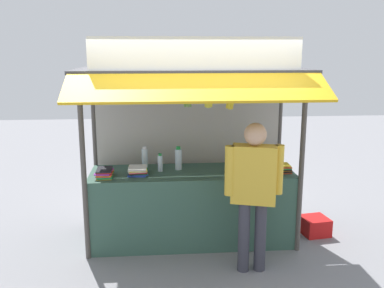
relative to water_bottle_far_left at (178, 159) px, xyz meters
The scene contains 16 objects.
ground_plane 1.07m from the water_bottle_far_left, 33.21° to the right, with size 20.00×20.00×0.00m, color gray.
stall_counter 0.63m from the water_bottle_far_left, 33.21° to the right, with size 2.51×0.79×0.91m, color #385B4C.
stall_structure 0.54m from the water_bottle_far_left, 12.01° to the left, with size 2.71×1.69×2.53m.
water_bottle_far_left is the anchor object (origin of this frame).
water_bottle_front_right 0.45m from the water_bottle_far_left, 161.69° to the left, with size 0.08×0.08×0.27m.
water_bottle_center 1.23m from the water_bottle_far_left, ahead, with size 0.06×0.06×0.22m.
water_bottle_mid_left 0.24m from the water_bottle_far_left, 165.29° to the right, with size 0.06×0.06×0.23m.
magazine_stack_left 0.80m from the water_bottle_far_left, 11.48° to the right, with size 0.21×0.29×0.08m.
magazine_stack_mid_right 1.28m from the water_bottle_far_left, ahead, with size 0.25×0.25×0.09m.
magazine_stack_back_left 0.54m from the water_bottle_far_left, 161.82° to the right, with size 0.25×0.31×0.09m.
magazine_stack_back_right 0.93m from the water_bottle_far_left, 164.05° to the right, with size 0.22×0.31×0.10m.
banana_bunch_inner_right 1.12m from the water_bottle_far_left, 47.94° to the right, with size 0.10×0.10×0.30m.
banana_bunch_rightmost 1.04m from the water_bottle_far_left, 63.20° to the right, with size 0.11×0.11×0.28m.
banana_bunch_leftmost 1.01m from the water_bottle_far_left, 83.17° to the right, with size 0.11×0.11×0.27m.
vendor_person 1.20m from the water_bottle_far_left, 51.07° to the right, with size 0.63×0.33×1.66m.
plastic_crate 2.03m from the water_bottle_far_left, ahead, with size 0.33×0.33×0.23m, color red.
Camera 1 is at (-0.42, -5.11, 2.40)m, focal length 40.14 mm.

